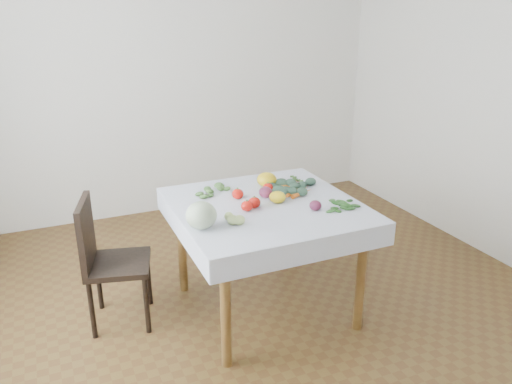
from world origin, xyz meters
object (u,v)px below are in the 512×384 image
heirloom_back (267,179)px  carrot_bunch (292,187)px  chair (104,254)px  cabbage (201,215)px  table (266,219)px

heirloom_back → carrot_bunch: 0.19m
chair → cabbage: (0.50, -0.45, 0.35)m
table → chair: (-0.98, 0.26, -0.17)m
chair → table: bearing=-14.8°
heirloom_back → table: bearing=-115.5°
cabbage → heirloom_back: 0.79m
chair → carrot_bunch: size_ratio=2.36×
table → chair: chair is taller
carrot_bunch → table: bearing=-147.8°
carrot_bunch → heirloom_back: bearing=136.1°
chair → cabbage: cabbage is taller
table → heirloom_back: bearing=64.5°
table → cabbage: size_ratio=5.79×
table → carrot_bunch: size_ratio=2.81×
table → cabbage: 0.55m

